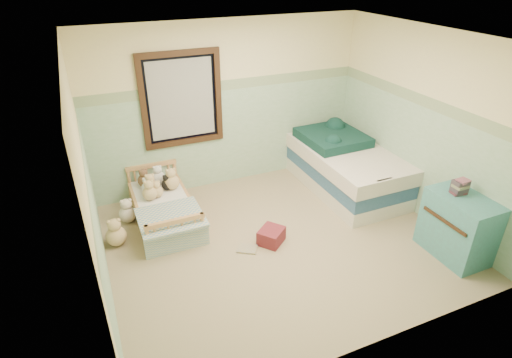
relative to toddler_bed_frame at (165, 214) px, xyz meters
name	(u,v)px	position (x,y,z in m)	size (l,w,h in m)	color
floor	(279,241)	(1.24, -1.05, -0.11)	(4.20, 3.60, 0.02)	#948161
ceiling	(285,38)	(1.24, -1.05, 2.41)	(4.20, 3.60, 0.02)	silver
wall_back	(228,106)	(1.24, 0.75, 1.15)	(4.20, 0.04, 2.50)	beige
wall_front	(382,240)	(1.24, -2.85, 1.15)	(4.20, 0.04, 2.50)	beige
wall_left	(88,188)	(-0.86, -1.05, 1.15)	(0.04, 3.60, 2.50)	beige
wall_right	(424,126)	(3.34, -1.05, 1.15)	(0.04, 3.60, 2.50)	beige
wainscot_mint	(229,137)	(1.24, 0.74, 0.65)	(4.20, 0.01, 1.50)	#85AF86
border_strip	(228,85)	(1.24, 0.74, 1.48)	(4.20, 0.01, 0.15)	#416648
window_frame	(182,100)	(0.54, 0.71, 1.35)	(1.16, 0.06, 1.36)	#311D11
window_blinds	(182,99)	(0.54, 0.72, 1.35)	(0.92, 0.01, 1.12)	beige
toddler_bed_frame	(165,214)	(0.00, 0.00, 0.00)	(0.74, 1.48, 0.19)	tan
toddler_mattress	(163,205)	(0.00, 0.00, 0.16)	(0.68, 1.42, 0.12)	white
patchwork_quilt	(171,217)	(0.00, -0.46, 0.23)	(0.80, 0.74, 0.03)	#5A8EB6
plush_bed_brown	(144,181)	(-0.15, 0.50, 0.31)	(0.19, 0.19, 0.19)	brown
plush_bed_white	(158,178)	(0.05, 0.50, 0.31)	(0.20, 0.20, 0.20)	white
plush_bed_tan	(151,186)	(-0.10, 0.28, 0.31)	(0.20, 0.20, 0.20)	#D9B67E
plush_bed_dark	(167,185)	(0.13, 0.28, 0.30)	(0.16, 0.16, 0.16)	black
plush_floor_cream	(128,214)	(-0.47, 0.17, 0.02)	(0.24, 0.24, 0.24)	#EFE1CD
plush_floor_tan	(116,236)	(-0.68, -0.31, 0.03)	(0.26, 0.26, 0.26)	#D9B67E
twin_bed_frame	(342,180)	(2.79, -0.16, 0.01)	(1.06, 2.12, 0.22)	silver
twin_boxspring	(343,167)	(2.79, -0.16, 0.23)	(1.06, 2.12, 0.22)	navy
twin_mattress	(345,155)	(2.79, -0.16, 0.45)	(1.10, 2.16, 0.22)	white
teal_blanket	(332,137)	(2.74, 0.14, 0.63)	(0.90, 0.95, 0.14)	#0E312D
dresser	(458,226)	(3.08, -2.12, 0.30)	(0.50, 0.79, 0.79)	#42757B
book_stack	(460,187)	(3.08, -2.01, 0.78)	(0.17, 0.13, 0.17)	#523228
red_pillow	(271,236)	(1.14, -1.04, 0.00)	(0.31, 0.27, 0.19)	#A51728
floor_book	(247,249)	(0.80, -1.06, -0.08)	(0.24, 0.19, 0.02)	yellow
extra_plush_0	(172,182)	(0.19, 0.28, 0.32)	(0.22, 0.22, 0.22)	#D9B67E
extra_plush_1	(148,188)	(-0.14, 0.29, 0.30)	(0.17, 0.17, 0.17)	white
extra_plush_2	(157,192)	(-0.04, 0.13, 0.30)	(0.17, 0.17, 0.17)	#D9B67E
extra_plush_3	(150,193)	(-0.15, 0.10, 0.31)	(0.20, 0.20, 0.20)	#D9B67E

